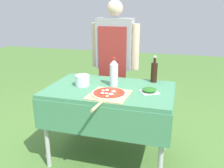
{
  "coord_description": "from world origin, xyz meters",
  "views": [
    {
      "loc": [
        0.6,
        -2.02,
        1.47
      ],
      "look_at": [
        0.02,
        0.0,
        0.79
      ],
      "focal_mm": 38.0,
      "sensor_mm": 36.0,
      "label": 1
    }
  ],
  "objects_px": {
    "person_cook": "(115,57)",
    "water_bottle": "(114,73)",
    "prep_table": "(110,97)",
    "oil_bottle": "(154,72)",
    "herb_container": "(149,90)",
    "pizza_on_peel": "(109,94)",
    "mixing_tub": "(82,80)"
  },
  "relations": [
    {
      "from": "person_cook",
      "to": "oil_bottle",
      "type": "xyz_separation_m",
      "value": [
        0.5,
        -0.35,
        -0.06
      ]
    },
    {
      "from": "prep_table",
      "to": "pizza_on_peel",
      "type": "xyz_separation_m",
      "value": [
        0.05,
        -0.21,
        0.11
      ]
    },
    {
      "from": "oil_bottle",
      "to": "prep_table",
      "type": "bearing_deg",
      "value": -140.96
    },
    {
      "from": "prep_table",
      "to": "oil_bottle",
      "type": "distance_m",
      "value": 0.52
    },
    {
      "from": "oil_bottle",
      "to": "water_bottle",
      "type": "relative_size",
      "value": 0.96
    },
    {
      "from": "pizza_on_peel",
      "to": "water_bottle",
      "type": "relative_size",
      "value": 1.94
    },
    {
      "from": "person_cook",
      "to": "mixing_tub",
      "type": "bearing_deg",
      "value": 82.19
    },
    {
      "from": "mixing_tub",
      "to": "water_bottle",
      "type": "bearing_deg",
      "value": 15.98
    },
    {
      "from": "person_cook",
      "to": "water_bottle",
      "type": "distance_m",
      "value": 0.6
    },
    {
      "from": "herb_container",
      "to": "prep_table",
      "type": "bearing_deg",
      "value": 176.89
    },
    {
      "from": "person_cook",
      "to": "water_bottle",
      "type": "xyz_separation_m",
      "value": [
        0.15,
        -0.58,
        -0.04
      ]
    },
    {
      "from": "prep_table",
      "to": "water_bottle",
      "type": "relative_size",
      "value": 4.29
    },
    {
      "from": "oil_bottle",
      "to": "water_bottle",
      "type": "xyz_separation_m",
      "value": [
        -0.36,
        -0.23,
        0.02
      ]
    },
    {
      "from": "oil_bottle",
      "to": "herb_container",
      "type": "distance_m",
      "value": 0.33
    },
    {
      "from": "pizza_on_peel",
      "to": "prep_table",
      "type": "bearing_deg",
      "value": 107.3
    },
    {
      "from": "person_cook",
      "to": "pizza_on_peel",
      "type": "bearing_deg",
      "value": 106.07
    },
    {
      "from": "person_cook",
      "to": "pizza_on_peel",
      "type": "distance_m",
      "value": 0.89
    },
    {
      "from": "herb_container",
      "to": "water_bottle",
      "type": "bearing_deg",
      "value": 165.09
    },
    {
      "from": "herb_container",
      "to": "mixing_tub",
      "type": "bearing_deg",
      "value": 179.03
    },
    {
      "from": "mixing_tub",
      "to": "herb_container",
      "type": "bearing_deg",
      "value": -0.97
    },
    {
      "from": "herb_container",
      "to": "oil_bottle",
      "type": "bearing_deg",
      "value": 89.71
    },
    {
      "from": "prep_table",
      "to": "person_cook",
      "type": "xyz_separation_m",
      "value": [
        -0.13,
        0.65,
        0.26
      ]
    },
    {
      "from": "pizza_on_peel",
      "to": "mixing_tub",
      "type": "height_order",
      "value": "mixing_tub"
    },
    {
      "from": "pizza_on_peel",
      "to": "water_bottle",
      "type": "bearing_deg",
      "value": 100.35
    },
    {
      "from": "person_cook",
      "to": "herb_container",
      "type": "distance_m",
      "value": 0.85
    },
    {
      "from": "prep_table",
      "to": "pizza_on_peel",
      "type": "height_order",
      "value": "pizza_on_peel"
    },
    {
      "from": "oil_bottle",
      "to": "herb_container",
      "type": "xyz_separation_m",
      "value": [
        -0.0,
        -0.32,
        -0.09
      ]
    },
    {
      "from": "person_cook",
      "to": "water_bottle",
      "type": "height_order",
      "value": "person_cook"
    },
    {
      "from": "oil_bottle",
      "to": "mixing_tub",
      "type": "distance_m",
      "value": 0.72
    },
    {
      "from": "pizza_on_peel",
      "to": "mixing_tub",
      "type": "xyz_separation_m",
      "value": [
        -0.32,
        0.2,
        0.04
      ]
    },
    {
      "from": "prep_table",
      "to": "pizza_on_peel",
      "type": "relative_size",
      "value": 2.21
    },
    {
      "from": "pizza_on_peel",
      "to": "herb_container",
      "type": "xyz_separation_m",
      "value": [
        0.32,
        0.19,
        0.01
      ]
    }
  ]
}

